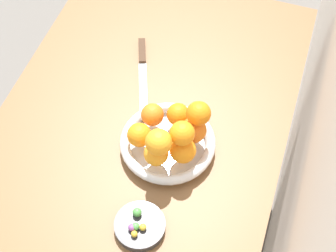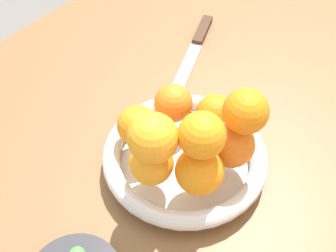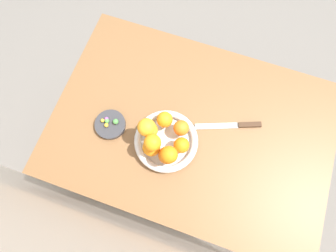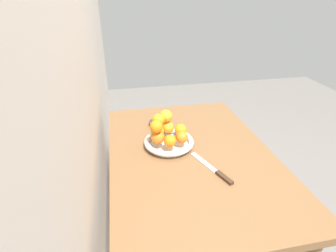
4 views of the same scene
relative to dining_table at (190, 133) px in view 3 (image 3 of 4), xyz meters
name	(u,v)px [view 3 (image 3 of 4)]	position (x,y,z in m)	size (l,w,h in m)	color
ground_plane	(182,159)	(0.00, 0.00, -0.65)	(6.00, 6.00, 0.00)	slate
dining_table	(190,133)	(0.00, 0.00, 0.00)	(1.10, 0.76, 0.74)	brown
fruit_bowl	(166,141)	(0.08, 0.09, 0.11)	(0.24, 0.24, 0.04)	silver
candy_dish	(110,125)	(0.31, 0.10, 0.10)	(0.12, 0.12, 0.02)	#333338
orange_0	(165,120)	(0.10, 0.03, 0.16)	(0.06, 0.06, 0.06)	orange
orange_1	(150,130)	(0.14, 0.08, 0.16)	(0.06, 0.06, 0.06)	orange
orange_2	(151,147)	(0.11, 0.14, 0.16)	(0.06, 0.06, 0.06)	orange
orange_3	(167,155)	(0.05, 0.15, 0.16)	(0.07, 0.07, 0.07)	orange
orange_4	(181,145)	(0.02, 0.10, 0.16)	(0.06, 0.06, 0.06)	orange
orange_5	(181,128)	(0.04, 0.04, 0.16)	(0.06, 0.06, 0.06)	orange
orange_6	(169,155)	(0.04, 0.16, 0.22)	(0.06, 0.06, 0.06)	orange
orange_7	(146,127)	(0.15, 0.09, 0.22)	(0.06, 0.06, 0.06)	orange
orange_8	(153,143)	(0.11, 0.14, 0.22)	(0.06, 0.06, 0.06)	orange
candy_ball_0	(116,122)	(0.28, 0.09, 0.12)	(0.02, 0.02, 0.02)	#4C9947
candy_ball_1	(107,121)	(0.32, 0.09, 0.12)	(0.02, 0.02, 0.02)	#4C9947
candy_ball_2	(106,125)	(0.31, 0.11, 0.12)	(0.02, 0.02, 0.02)	gold
candy_ball_3	(107,119)	(0.32, 0.09, 0.12)	(0.02, 0.02, 0.02)	#8C4C99
candy_ball_4	(103,120)	(0.33, 0.10, 0.12)	(0.02, 0.02, 0.02)	gold
knife	(234,125)	(-0.15, -0.06, 0.09)	(0.25, 0.11, 0.01)	#3F2819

